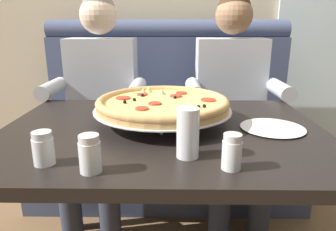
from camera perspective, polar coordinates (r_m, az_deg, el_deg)
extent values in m
cube|color=#424C6B|center=(2.07, -0.31, -8.32)|extent=(1.70, 0.60, 0.46)
cube|color=#424C6B|center=(2.30, -0.13, 6.19)|extent=(1.70, 0.18, 0.65)
cylinder|color=#424C6B|center=(2.27, -0.14, 15.55)|extent=(1.70, 0.14, 0.14)
cube|color=black|center=(1.16, -1.10, -3.32)|extent=(1.20, 0.89, 0.04)
cylinder|color=black|center=(1.75, -18.61, -10.10)|extent=(0.06, 0.06, 0.69)
cylinder|color=black|center=(1.72, 17.68, -10.39)|extent=(0.06, 0.06, 0.69)
cube|color=#2D3342|center=(1.77, -12.95, -2.48)|extent=(0.34, 0.40, 0.15)
cylinder|color=#2D3342|center=(1.71, -17.63, -14.92)|extent=(0.11, 0.11, 0.46)
cylinder|color=#2D3342|center=(1.66, -10.82, -15.41)|extent=(0.11, 0.11, 0.46)
cube|color=#B2B7C1|center=(1.93, -11.84, 5.44)|extent=(0.40, 0.22, 0.56)
cylinder|color=#B2B7C1|center=(1.78, -20.65, 4.66)|extent=(0.08, 0.28, 0.08)
cylinder|color=#B2B7C1|center=(1.67, -5.75, 4.91)|extent=(0.08, 0.28, 0.08)
sphere|color=beige|center=(1.87, -12.73, 17.55)|extent=(0.21, 0.21, 0.21)
sphere|color=gray|center=(1.88, -12.73, 18.61)|extent=(0.19, 0.19, 0.19)
cube|color=#2D3342|center=(1.76, 12.10, -2.61)|extent=(0.34, 0.40, 0.15)
cylinder|color=#2D3342|center=(1.65, 9.58, -15.61)|extent=(0.11, 0.11, 0.46)
cylinder|color=#2D3342|center=(1.69, 16.55, -15.25)|extent=(0.11, 0.11, 0.46)
cube|color=#B2B7C1|center=(1.91, 11.23, 5.38)|extent=(0.40, 0.22, 0.56)
cylinder|color=#B2B7C1|center=(1.66, 4.76, 4.89)|extent=(0.08, 0.28, 0.08)
cylinder|color=#B2B7C1|center=(1.76, 19.96, 4.57)|extent=(0.08, 0.28, 0.08)
sphere|color=#997051|center=(1.86, 12.07, 17.60)|extent=(0.21, 0.21, 0.21)
sphere|color=#472D19|center=(1.87, 12.08, 18.67)|extent=(0.19, 0.19, 0.19)
cylinder|color=silver|center=(1.09, -1.47, -2.20)|extent=(0.01, 0.01, 0.05)
cylinder|color=silver|center=(1.30, -6.50, 0.85)|extent=(0.01, 0.01, 0.05)
cylinder|color=silver|center=(1.29, 4.33, 0.81)|extent=(0.01, 0.01, 0.05)
torus|color=silver|center=(1.21, -1.22, 0.85)|extent=(0.29, 0.29, 0.01)
cylinder|color=silver|center=(1.21, -1.22, 1.21)|extent=(0.54, 0.54, 0.00)
cylinder|color=tan|center=(1.21, -1.22, 1.71)|extent=(0.51, 0.51, 0.02)
torus|color=tan|center=(1.21, -1.23, 2.59)|extent=(0.52, 0.52, 0.03)
cylinder|color=#EFCC6B|center=(1.21, -1.23, 2.36)|extent=(0.45, 0.45, 0.01)
cylinder|color=red|center=(1.23, 7.45, 2.89)|extent=(0.06, 0.06, 0.01)
cylinder|color=red|center=(1.27, -8.30, 3.24)|extent=(0.06, 0.06, 0.01)
cylinder|color=red|center=(1.32, -4.80, 3.91)|extent=(0.05, 0.05, 0.01)
cylinder|color=red|center=(1.10, -4.84, 1.29)|extent=(0.05, 0.05, 0.01)
cylinder|color=red|center=(1.29, 1.44, 3.63)|extent=(0.05, 0.05, 0.01)
cylinder|color=red|center=(1.34, 2.45, 4.19)|extent=(0.05, 0.05, 0.01)
cylinder|color=red|center=(1.17, -2.45, 2.24)|extent=(0.05, 0.05, 0.01)
sphere|color=black|center=(1.19, -7.98, 2.49)|extent=(0.01, 0.01, 0.01)
sphere|color=black|center=(1.22, -6.22, 2.94)|extent=(0.01, 0.01, 0.01)
sphere|color=black|center=(1.09, 2.63, 1.40)|extent=(0.01, 0.01, 0.01)
sphere|color=black|center=(1.11, 5.66, 1.63)|extent=(0.01, 0.01, 0.01)
sphere|color=black|center=(1.13, 6.71, 1.78)|extent=(0.01, 0.01, 0.01)
sphere|color=black|center=(1.29, -4.77, 3.76)|extent=(0.01, 0.01, 0.01)
sphere|color=black|center=(1.25, 1.30, 3.38)|extent=(0.01, 0.01, 0.01)
cone|color=#CCC675|center=(1.35, -4.58, 4.56)|extent=(0.04, 0.04, 0.02)
cone|color=#CCC675|center=(1.37, -3.60, 4.81)|extent=(0.04, 0.04, 0.02)
cone|color=#CCC675|center=(1.33, -1.19, 4.43)|extent=(0.04, 0.04, 0.02)
cylinder|color=white|center=(0.93, -21.97, -6.15)|extent=(0.06, 0.06, 0.08)
cylinder|color=silver|center=(0.93, -21.84, -7.25)|extent=(0.05, 0.05, 0.04)
cylinder|color=silver|center=(0.91, -22.29, -3.38)|extent=(0.05, 0.05, 0.02)
cylinder|color=white|center=(0.84, -14.17, -7.46)|extent=(0.06, 0.06, 0.08)
cylinder|color=#A82D19|center=(0.85, -14.10, -8.41)|extent=(0.05, 0.05, 0.05)
cylinder|color=silver|center=(0.82, -14.42, -4.18)|extent=(0.05, 0.05, 0.02)
cylinder|color=white|center=(0.85, 11.66, -7.17)|extent=(0.05, 0.05, 0.08)
cylinder|color=#4C6633|center=(0.85, 11.61, -8.03)|extent=(0.05, 0.05, 0.05)
cylinder|color=silver|center=(0.83, 11.86, -4.04)|extent=(0.05, 0.05, 0.02)
cylinder|color=white|center=(1.22, 18.64, -2.15)|extent=(0.17, 0.17, 0.01)
cone|color=white|center=(1.21, 18.68, -1.75)|extent=(0.24, 0.24, 0.01)
cylinder|color=silver|center=(0.89, 3.68, -3.23)|extent=(0.07, 0.07, 0.15)
cylinder|color=#4C2814|center=(0.91, 3.64, -5.61)|extent=(0.06, 0.06, 0.07)
cylinder|color=black|center=(3.45, 24.31, 0.29)|extent=(0.02, 0.02, 0.44)
cylinder|color=black|center=(3.64, 21.69, 1.40)|extent=(0.02, 0.02, 0.44)
cylinder|color=black|center=(3.29, 20.86, -0.06)|extent=(0.02, 0.02, 0.44)
cylinder|color=black|center=(3.49, 18.32, 1.11)|extent=(0.02, 0.02, 0.44)
cylinder|color=black|center=(3.41, 21.70, 4.39)|extent=(0.40, 0.40, 0.02)
cube|color=black|center=(3.28, 19.85, 7.73)|extent=(0.12, 0.31, 0.42)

